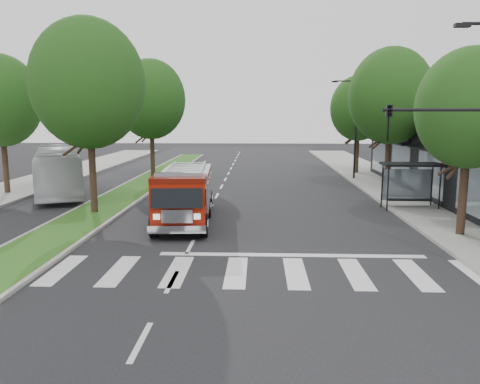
# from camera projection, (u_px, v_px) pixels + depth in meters

# --- Properties ---
(ground) EXTENTS (140.00, 140.00, 0.00)m
(ground) POSITION_uv_depth(u_px,v_px,m) (190.00, 247.00, 18.81)
(ground) COLOR black
(ground) RESTS_ON ground
(sidewalk_right) EXTENTS (5.00, 80.00, 0.15)m
(sidewalk_right) POSITION_uv_depth(u_px,v_px,m) (420.00, 202.00, 28.17)
(sidewalk_right) COLOR gray
(sidewalk_right) RESTS_ON ground
(median) EXTENTS (3.00, 50.00, 0.15)m
(median) POSITION_uv_depth(u_px,v_px,m) (148.00, 181.00, 36.78)
(median) COLOR gray
(median) RESTS_ON ground
(bus_shelter) EXTENTS (3.20, 1.60, 2.61)m
(bus_shelter) POSITION_uv_depth(u_px,v_px,m) (410.00, 173.00, 26.07)
(bus_shelter) COLOR black
(bus_shelter) RESTS_ON ground
(tree_right_near) EXTENTS (4.40, 4.40, 8.05)m
(tree_right_near) POSITION_uv_depth(u_px,v_px,m) (470.00, 109.00, 19.44)
(tree_right_near) COLOR black
(tree_right_near) RESTS_ON ground
(tree_right_mid) EXTENTS (5.60, 5.60, 9.72)m
(tree_right_mid) POSITION_uv_depth(u_px,v_px,m) (391.00, 96.00, 31.11)
(tree_right_mid) COLOR black
(tree_right_mid) RESTS_ON ground
(tree_right_far) EXTENTS (5.00, 5.00, 8.73)m
(tree_right_far) POSITION_uv_depth(u_px,v_px,m) (359.00, 108.00, 41.07)
(tree_right_far) COLOR black
(tree_right_far) RESTS_ON ground
(tree_median_near) EXTENTS (5.80, 5.80, 10.16)m
(tree_median_near) POSITION_uv_depth(u_px,v_px,m) (88.00, 84.00, 23.86)
(tree_median_near) COLOR black
(tree_median_near) RESTS_ON ground
(tree_median_far) EXTENTS (5.60, 5.60, 9.72)m
(tree_median_far) POSITION_uv_depth(u_px,v_px,m) (151.00, 99.00, 37.71)
(tree_median_far) COLOR black
(tree_median_far) RESTS_ON ground
(tree_left_mid) EXTENTS (5.20, 5.20, 9.16)m
(tree_left_mid) POSITION_uv_depth(u_px,v_px,m) (0.00, 101.00, 30.19)
(tree_left_mid) COLOR black
(tree_left_mid) RESTS_ON ground
(streetlight_right_far) EXTENTS (2.11, 0.20, 8.00)m
(streetlight_right_far) POSITION_uv_depth(u_px,v_px,m) (354.00, 125.00, 37.40)
(streetlight_right_far) COLOR black
(streetlight_right_far) RESTS_ON ground
(fire_engine) EXTENTS (2.96, 8.20, 2.79)m
(fire_engine) POSITION_uv_depth(u_px,v_px,m) (185.00, 195.00, 23.17)
(fire_engine) COLOR #570D04
(fire_engine) RESTS_ON ground
(city_bus) EXTENTS (7.00, 11.44, 3.16)m
(city_bus) POSITION_uv_depth(u_px,v_px,m) (58.00, 170.00, 31.37)
(city_bus) COLOR silver
(city_bus) RESTS_ON ground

